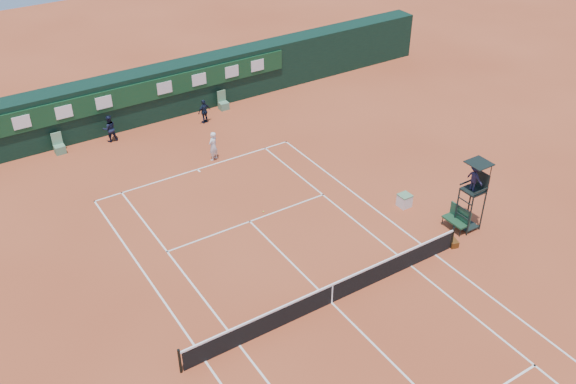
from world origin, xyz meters
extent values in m
plane|color=#B34C2A|center=(0.00, 0.00, 0.00)|extent=(90.00, 90.00, 0.00)
cube|color=silver|center=(0.00, 11.88, 0.01)|extent=(11.05, 0.08, 0.01)
cube|color=silver|center=(5.49, 0.00, 0.01)|extent=(0.08, 23.85, 0.01)
cube|color=silver|center=(-5.49, 0.00, 0.01)|extent=(0.08, 23.85, 0.01)
cube|color=silver|center=(4.12, 0.00, 0.01)|extent=(0.08, 23.85, 0.01)
cube|color=silver|center=(-4.12, 0.00, 0.01)|extent=(0.08, 23.85, 0.01)
cube|color=silver|center=(0.00, 6.40, 0.01)|extent=(8.31, 0.08, 0.01)
cube|color=silver|center=(0.00, 0.00, 0.01)|extent=(0.08, 12.88, 0.01)
cube|color=white|center=(0.00, 11.73, 0.01)|extent=(0.08, 0.30, 0.01)
cube|color=black|center=(0.00, 0.00, 0.45)|extent=(12.60, 0.04, 0.90)
cube|color=white|center=(0.00, 0.00, 0.93)|extent=(12.80, 0.06, 0.08)
cube|color=white|center=(0.00, 0.00, 0.46)|extent=(0.06, 0.05, 0.92)
cylinder|color=black|center=(6.40, 0.00, 0.55)|extent=(0.10, 0.10, 1.10)
cylinder|color=black|center=(-6.40, 0.00, 0.55)|extent=(0.10, 0.10, 1.10)
cube|color=black|center=(0.00, 18.75, 1.50)|extent=(40.00, 1.50, 3.00)
cube|color=#103B1E|center=(0.00, 17.94, 2.10)|extent=(18.00, 0.10, 1.20)
cube|color=white|center=(-7.00, 17.87, 2.10)|extent=(0.90, 0.04, 0.70)
cube|color=white|center=(-4.80, 17.87, 2.10)|extent=(0.90, 0.04, 0.70)
cube|color=silver|center=(-2.60, 17.87, 2.10)|extent=(0.90, 0.04, 0.70)
cube|color=silver|center=(1.00, 17.87, 2.10)|extent=(0.90, 0.04, 0.70)
cube|color=silver|center=(3.20, 17.87, 2.10)|extent=(0.90, 0.04, 0.70)
cube|color=silver|center=(5.40, 17.87, 2.10)|extent=(0.90, 0.04, 0.70)
cube|color=silver|center=(7.20, 17.87, 2.10)|extent=(0.90, 0.04, 0.70)
cube|color=#578560|center=(-5.50, 17.45, 0.23)|extent=(0.55, 0.50, 0.46)
cube|color=#649A70|center=(-5.50, 17.67, 0.80)|extent=(0.55, 0.06, 0.70)
cube|color=#568463|center=(4.50, 17.45, 0.23)|extent=(0.55, 0.50, 0.46)
cube|color=#57855D|center=(4.50, 17.67, 0.80)|extent=(0.55, 0.06, 0.70)
cylinder|color=black|center=(7.64, 0.27, 1.00)|extent=(0.07, 0.07, 2.00)
cylinder|color=black|center=(7.64, 1.07, 1.00)|extent=(0.07, 0.07, 2.00)
cylinder|color=black|center=(8.44, 0.27, 1.00)|extent=(0.07, 0.07, 2.00)
cylinder|color=black|center=(8.44, 1.07, 1.00)|extent=(0.07, 0.07, 2.00)
cube|color=black|center=(8.04, 0.67, 2.04)|extent=(0.85, 0.85, 0.08)
cube|color=black|center=(8.44, 0.67, 2.45)|extent=(0.06, 0.85, 0.80)
cube|color=black|center=(8.04, 0.25, 2.25)|extent=(0.85, 0.05, 0.06)
cube|color=black|center=(8.04, 1.09, 2.25)|extent=(0.85, 0.05, 0.06)
cylinder|color=black|center=(8.44, 0.27, 2.90)|extent=(0.04, 0.04, 1.00)
cylinder|color=black|center=(8.44, 1.07, 2.90)|extent=(0.04, 0.04, 1.00)
cube|color=black|center=(8.09, 0.67, 3.40)|extent=(0.95, 0.95, 0.04)
cube|color=black|center=(8.04, 0.67, 0.15)|extent=(0.80, 0.80, 0.05)
cube|color=black|center=(7.64, 0.67, 0.40)|extent=(0.04, 0.80, 0.04)
cube|color=black|center=(7.64, 0.67, 0.80)|extent=(0.04, 0.80, 0.04)
cube|color=black|center=(7.64, 0.67, 1.20)|extent=(0.04, 0.80, 0.04)
cube|color=black|center=(7.64, 0.67, 1.60)|extent=(0.04, 0.80, 0.04)
imported|color=black|center=(7.99, 0.67, 2.72)|extent=(0.47, 0.82, 1.28)
cube|color=#183C23|center=(7.50, 0.90, 0.45)|extent=(0.55, 1.20, 0.08)
cube|color=#1A422C|center=(7.75, 0.90, 0.80)|extent=(0.06, 1.20, 0.60)
cylinder|color=black|center=(7.28, 0.35, 0.20)|extent=(0.04, 0.04, 0.41)
cylinder|color=black|center=(7.72, 0.35, 0.20)|extent=(0.04, 0.04, 0.41)
cylinder|color=black|center=(7.28, 1.45, 0.20)|extent=(0.04, 0.04, 0.41)
cylinder|color=black|center=(7.72, 1.45, 0.20)|extent=(0.04, 0.04, 0.41)
cube|color=black|center=(6.61, 0.20, 0.15)|extent=(0.54, 0.84, 0.29)
cube|color=silver|center=(6.81, 3.52, 0.30)|extent=(0.55, 0.55, 0.60)
cube|color=#57855E|center=(6.81, 3.52, 0.62)|extent=(0.57, 0.57, 0.05)
sphere|color=#B9D732|center=(0.91, 6.70, 0.04)|extent=(0.07, 0.07, 0.07)
imported|color=silver|center=(1.20, 12.33, 0.82)|extent=(0.71, 0.61, 1.63)
imported|color=black|center=(-2.70, 17.28, 0.78)|extent=(0.79, 0.64, 1.56)
imported|color=black|center=(2.73, 16.45, 0.73)|extent=(0.91, 0.53, 1.46)
camera|label=1|loc=(-11.43, -14.66, 17.37)|focal=40.00mm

